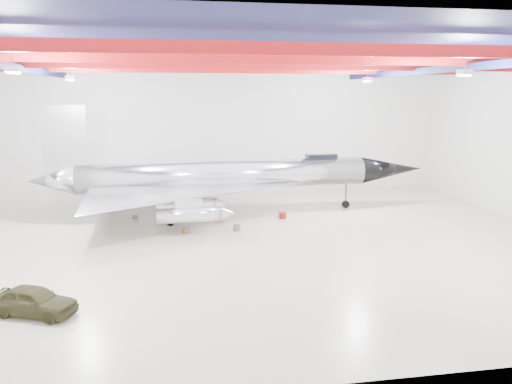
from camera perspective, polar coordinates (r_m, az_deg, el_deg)
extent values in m
plane|color=#BAB294|center=(29.74, -1.96, -5.85)|extent=(40.00, 40.00, 0.00)
plane|color=silver|center=(43.46, -4.68, 6.94)|extent=(40.00, 0.00, 40.00)
plane|color=#0A0F38|center=(28.51, -2.12, 15.79)|extent=(40.00, 40.00, 0.00)
cube|color=maroon|center=(19.60, 1.49, 16.09)|extent=(39.50, 0.25, 0.50)
cube|color=maroon|center=(25.50, -1.19, 14.98)|extent=(39.50, 0.25, 0.50)
cube|color=maroon|center=(31.44, -2.85, 14.26)|extent=(39.50, 0.25, 0.50)
cube|color=maroon|center=(37.40, -3.97, 13.77)|extent=(39.50, 0.25, 0.50)
cube|color=#0B1646|center=(29.39, -26.62, 12.74)|extent=(0.25, 29.50, 0.40)
cube|color=#0B1646|center=(32.30, 20.10, 13.00)|extent=(0.25, 29.50, 0.40)
cube|color=silver|center=(23.06, -26.01, 12.52)|extent=(0.55, 0.55, 0.25)
cube|color=silver|center=(26.10, 22.73, 12.50)|extent=(0.55, 0.55, 0.25)
cube|color=silver|center=(34.75, -20.46, 12.14)|extent=(0.55, 0.55, 0.25)
cube|color=silver|center=(36.84, 12.59, 12.48)|extent=(0.55, 0.55, 0.25)
cylinder|color=silver|center=(36.24, -3.48, 1.97)|extent=(20.82, 2.89, 2.08)
cone|color=black|center=(40.20, 15.14, 2.51)|extent=(5.26, 2.28, 2.08)
cone|color=silver|center=(36.50, -22.35, 1.20)|extent=(3.19, 2.20, 2.08)
cube|color=silver|center=(35.99, -21.04, 5.50)|extent=(2.91, 0.24, 4.67)
cube|color=black|center=(37.81, 7.47, 3.95)|extent=(2.31, 0.92, 0.52)
cylinder|color=silver|center=(30.64, -7.65, -2.61)|extent=(3.98, 1.09, 0.93)
cylinder|color=silver|center=(33.16, -7.99, -1.56)|extent=(3.98, 1.09, 0.93)
cylinder|color=silver|center=(39.24, -8.63, 0.42)|extent=(3.98, 1.09, 0.93)
cylinder|color=silver|center=(41.79, -8.84, 1.08)|extent=(3.98, 1.09, 0.93)
cylinder|color=#59595B|center=(39.04, 10.24, -0.46)|extent=(0.19, 0.19, 1.87)
cylinder|color=black|center=(39.18, 10.20, -1.38)|extent=(0.59, 0.25, 0.58)
cylinder|color=#59595B|center=(33.73, -9.79, -2.30)|extent=(0.19, 0.19, 1.87)
cylinder|color=black|center=(33.88, -9.75, -3.36)|extent=(0.59, 0.25, 0.58)
cylinder|color=#59595B|center=(38.79, -10.09, -0.53)|extent=(0.19, 0.19, 1.87)
cylinder|color=black|center=(38.93, -10.06, -1.46)|extent=(0.59, 0.25, 0.58)
imported|color=#333119|center=(22.23, -24.07, -11.28)|extent=(3.77, 2.68, 1.19)
cube|color=olive|center=(32.09, -8.00, -4.37)|extent=(0.54, 0.48, 0.32)
cube|color=maroon|center=(37.89, -9.07, -1.97)|extent=(0.55, 0.48, 0.34)
cylinder|color=#59595B|center=(32.27, -2.21, -4.10)|extent=(0.53, 0.53, 0.41)
cube|color=olive|center=(35.79, 3.05, -2.59)|extent=(0.65, 0.58, 0.38)
cube|color=#59595B|center=(36.40, -13.65, -2.75)|extent=(0.41, 0.35, 0.26)
cylinder|color=maroon|center=(35.37, 3.12, -2.73)|extent=(0.53, 0.53, 0.41)
cube|color=olive|center=(34.73, -4.25, -3.00)|extent=(0.68, 0.59, 0.42)
cylinder|color=#59595B|center=(38.11, -3.96, -1.73)|extent=(0.52, 0.52, 0.39)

